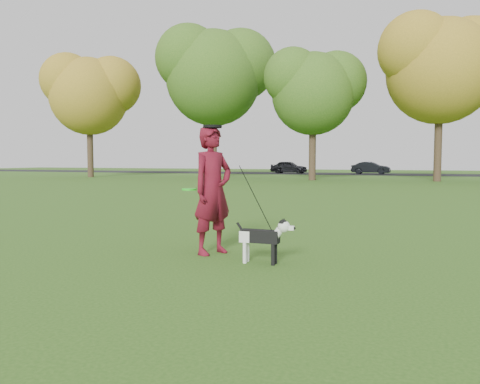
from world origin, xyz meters
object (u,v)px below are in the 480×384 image
at_px(dog, 264,235).
at_px(car_left, 289,167).
at_px(man, 213,190).
at_px(car_mid, 371,168).

relative_size(dog, car_left, 0.23).
bearing_deg(car_left, dog, -162.64).
height_order(man, dog, man).
xyz_separation_m(car_left, car_mid, (8.06, 0.00, -0.04)).
xyz_separation_m(man, car_mid, (-0.78, 39.98, -0.36)).
distance_m(man, dog, 1.17).
xyz_separation_m(man, car_left, (-8.84, 39.98, -0.32)).
relative_size(car_left, car_mid, 1.03).
height_order(man, car_left, man).
relative_size(man, dog, 2.28).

